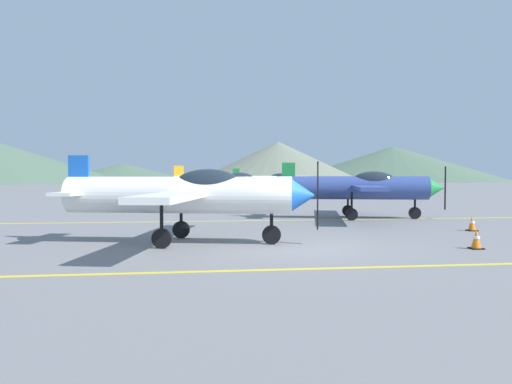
{
  "coord_description": "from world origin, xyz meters",
  "views": [
    {
      "loc": [
        -3.25,
        -14.29,
        2.2
      ],
      "look_at": [
        0.37,
        14.0,
        1.2
      ],
      "focal_mm": 33.49,
      "sensor_mm": 36.0,
      "label": 1
    }
  ],
  "objects": [
    {
      "name": "apron_line_near",
      "position": [
        0.0,
        -3.44,
        0.01
      ],
      "size": [
        80.0,
        0.16,
        0.01
      ],
      "primitive_type": "cube",
      "color": "yellow",
      "rests_on": "ground_plane"
    },
    {
      "name": "traffic_cone_front",
      "position": [
        5.07,
        -1.08,
        0.29
      ],
      "size": [
        0.36,
        0.36,
        0.59
      ],
      "color": "black",
      "rests_on": "ground_plane"
    },
    {
      "name": "airplane_near",
      "position": [
        -3.47,
        1.25,
        1.61
      ],
      "size": [
        8.36,
        9.52,
        2.86
      ],
      "color": "white",
      "rests_on": "ground_plane"
    },
    {
      "name": "apron_line_far",
      "position": [
        0.0,
        8.56,
        0.01
      ],
      "size": [
        80.0,
        0.16,
        0.01
      ],
      "primitive_type": "cube",
      "color": "yellow",
      "rests_on": "ground_plane"
    },
    {
      "name": "traffic_cone_side",
      "position": [
        7.61,
        3.27,
        0.29
      ],
      "size": [
        0.36,
        0.36,
        0.59
      ],
      "color": "black",
      "rests_on": "ground_plane"
    },
    {
      "name": "airplane_mid",
      "position": [
        5.1,
        9.1,
        1.61
      ],
      "size": [
        8.36,
        9.49,
        2.86
      ],
      "color": "#33478C",
      "rests_on": "ground_plane"
    },
    {
      "name": "car_sedan",
      "position": [
        11.72,
        35.28,
        0.84
      ],
      "size": [
        4.64,
        2.99,
        1.62
      ],
      "color": "red",
      "rests_on": "ground_plane"
    },
    {
      "name": "ground_plane",
      "position": [
        0.0,
        0.0,
        0.0
      ],
      "size": [
        400.0,
        400.0,
        0.0
      ],
      "primitive_type": "plane",
      "color": "slate"
    },
    {
      "name": "hill_centerright",
      "position": [
        22.73,
        133.92,
        6.41
      ],
      "size": [
        54.27,
        54.27,
        12.82
      ],
      "primitive_type": "cone",
      "color": "slate",
      "rests_on": "ground_plane"
    },
    {
      "name": "hill_right",
      "position": [
        70.31,
        156.74,
        6.48
      ],
      "size": [
        81.66,
        81.66,
        12.96
      ],
      "primitive_type": "cone",
      "color": "#4C6651",
      "rests_on": "ground_plane"
    },
    {
      "name": "hill_centerleft",
      "position": [
        -27.71,
        154.42,
        3.07
      ],
      "size": [
        52.31,
        52.31,
        6.13
      ],
      "primitive_type": "cone",
      "color": "#4C6651",
      "rests_on": "ground_plane"
    },
    {
      "name": "airplane_back",
      "position": [
        4.25,
        30.79,
        1.61
      ],
      "size": [
        8.36,
        9.5,
        2.86
      ],
      "color": "silver",
      "rests_on": "ground_plane"
    },
    {
      "name": "airplane_far",
      "position": [
        -0.74,
        19.49,
        1.61
      ],
      "size": [
        8.33,
        9.56,
        2.86
      ],
      "color": "white",
      "rests_on": "ground_plane"
    }
  ]
}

